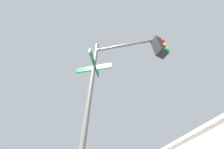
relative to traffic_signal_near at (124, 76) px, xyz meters
The scene contains 1 object.
traffic_signal_near is the anchor object (origin of this frame).
Camera 1 is at (-3.99, -7.94, 1.56)m, focal length 24.24 mm.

